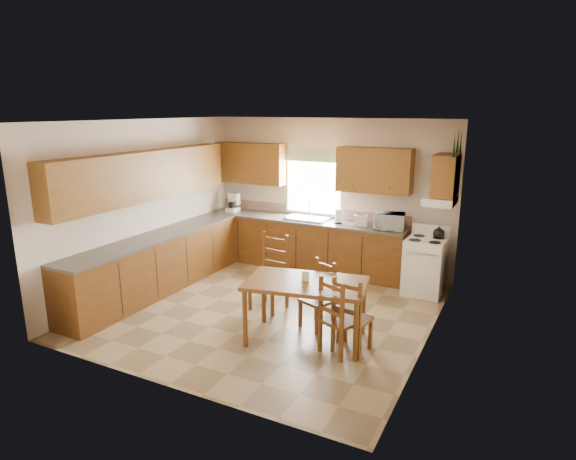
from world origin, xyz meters
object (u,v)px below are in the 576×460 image
at_px(chair_far_left, 268,273).
at_px(stove, 425,267).
at_px(microwave, 389,221).
at_px(chair_near_left, 340,315).
at_px(dining_table, 306,311).
at_px(chair_near_right, 352,314).
at_px(chair_far_right, 317,296).

bearing_deg(chair_far_left, stove, 46.96).
relative_size(microwave, chair_near_left, 0.48).
xyz_separation_m(stove, microwave, (-0.66, 0.24, 0.62)).
relative_size(dining_table, chair_near_right, 1.55).
bearing_deg(dining_table, chair_near_right, -10.66).
distance_m(stove, dining_table, 2.51).
relative_size(chair_near_right, chair_far_left, 0.87).
relative_size(stove, dining_table, 0.59).
height_order(stove, chair_near_right, chair_near_right).
relative_size(chair_near_left, chair_near_right, 1.01).
height_order(stove, dining_table, stove).
xyz_separation_m(stove, chair_near_left, (-0.50, -2.40, 0.04)).
xyz_separation_m(stove, chair_far_left, (-1.90, -1.65, 0.11)).
bearing_deg(chair_far_left, chair_near_left, -22.25).
bearing_deg(chair_near_left, stove, -79.66).
height_order(chair_near_right, chair_far_left, chair_far_left).
bearing_deg(chair_near_right, chair_far_left, -15.19).
height_order(stove, chair_near_left, chair_near_left).
distance_m(microwave, chair_far_right, 2.25).
bearing_deg(chair_far_right, dining_table, -65.28).
height_order(microwave, chair_near_right, microwave).
distance_m(stove, chair_near_right, 2.32).
bearing_deg(stove, dining_table, -112.08).
bearing_deg(microwave, chair_far_right, -109.38).
distance_m(chair_near_right, chair_far_left, 1.64).
relative_size(microwave, chair_near_right, 0.48).
bearing_deg(dining_table, chair_far_left, 132.76).
distance_m(microwave, chair_near_left, 2.70).
distance_m(microwave, chair_near_right, 2.61).
bearing_deg(microwave, chair_near_right, -93.67).
xyz_separation_m(dining_table, chair_near_right, (0.61, 0.01, 0.08)).
bearing_deg(chair_far_right, microwave, 101.96).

